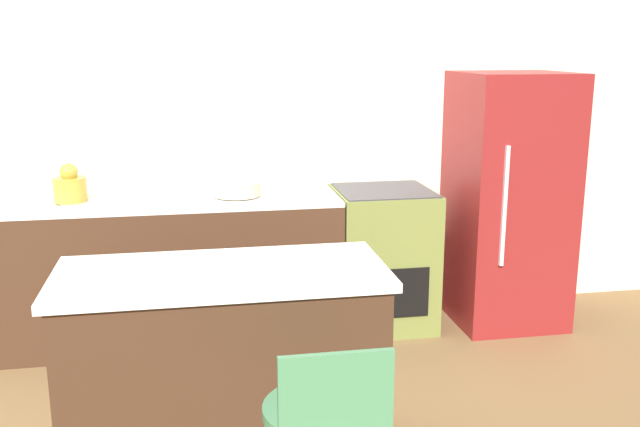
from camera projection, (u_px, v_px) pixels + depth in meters
ground_plane at (225, 355)px, 4.36m from camera, size 14.00×14.00×0.00m
wall_back at (214, 130)px, 4.68m from camera, size 8.00×0.06×2.60m
back_counter at (169, 270)px, 4.50m from camera, size 2.15×0.61×0.93m
kitchen_island at (225, 369)px, 3.13m from camera, size 1.41×0.64×0.92m
oven_range at (383, 258)px, 4.74m from camera, size 0.63×0.62×0.93m
refrigerator at (507, 200)px, 4.76m from camera, size 0.69×0.73×1.68m
kettle at (70, 186)px, 4.27m from camera, size 0.20×0.20×0.23m
mixing_bowl at (237, 188)px, 4.45m from camera, size 0.30×0.30×0.09m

